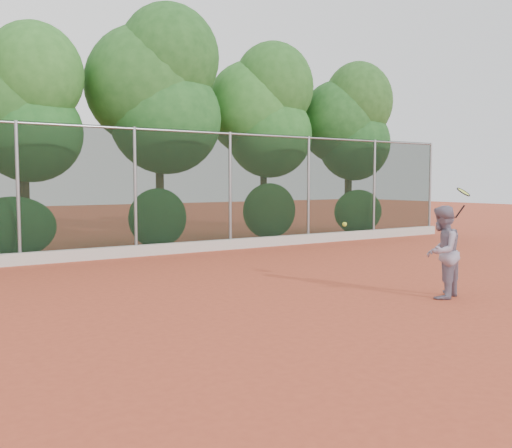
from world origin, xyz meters
TOP-DOWN VIEW (x-y plane):
  - ground at (0.00, 0.00)m, footprint 80.00×80.00m
  - concrete_curb at (0.00, 6.82)m, footprint 24.00×0.20m
  - tennis_player at (2.35, -1.32)m, footprint 0.95×0.85m
  - chainlink_fence at (-0.00, 7.00)m, footprint 24.09×0.09m
  - foliage_backdrop at (-0.55, 8.98)m, footprint 23.70×3.63m
  - tennis_racket at (2.85, -1.35)m, footprint 0.33×0.31m
  - tennis_ball_in_flight at (0.26, -1.13)m, footprint 0.07×0.07m

SIDE VIEW (x-z plane):
  - ground at x=0.00m, z-range 0.00..0.00m
  - concrete_curb at x=0.00m, z-range 0.00..0.30m
  - tennis_player at x=2.35m, z-range 0.00..1.62m
  - tennis_ball_in_flight at x=0.26m, z-range 1.34..1.41m
  - tennis_racket at x=2.85m, z-range 1.53..2.09m
  - chainlink_fence at x=0.00m, z-range 0.11..3.61m
  - foliage_backdrop at x=-0.55m, z-range 0.63..8.18m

